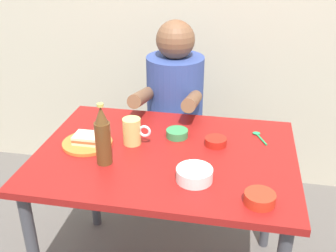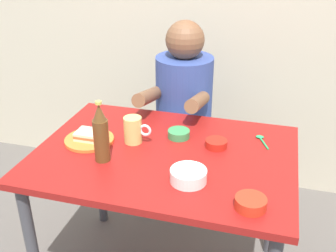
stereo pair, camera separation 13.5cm
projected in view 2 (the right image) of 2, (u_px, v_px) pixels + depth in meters
dining_table at (165, 170)px, 1.77m from camera, size 1.10×0.80×0.74m
stool at (183, 156)px, 2.46m from camera, size 0.34×0.34×0.45m
person_seated at (184, 93)px, 2.27m from camera, size 0.33×0.56×0.72m
plate_orange at (89, 140)px, 1.81m from camera, size 0.22×0.22×0.01m
sandwich at (88, 135)px, 1.80m from camera, size 0.11×0.09×0.04m
beer_mug at (133, 130)px, 1.78m from camera, size 0.13×0.08×0.12m
beer_bottle at (101, 134)px, 1.62m from camera, size 0.06×0.06×0.26m
sambal_bowl_red at (216, 143)px, 1.76m from camera, size 0.10×0.10×0.03m
dip_bowl_green at (179, 133)px, 1.84m from camera, size 0.10×0.10×0.03m
rice_bowl_white at (188, 175)px, 1.52m from camera, size 0.14×0.14×0.05m
sauce_bowl_chili at (251, 203)px, 1.38m from camera, size 0.11×0.11×0.04m
spoon at (261, 139)px, 1.82m from camera, size 0.07×0.11×0.01m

